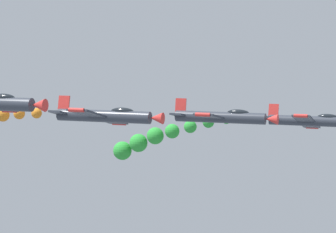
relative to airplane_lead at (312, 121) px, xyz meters
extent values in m
cylinder|color=#333842|center=(0.01, -0.18, -0.03)|extent=(1.33, 9.00, 1.33)
cube|color=#333842|center=(0.03, -0.58, -0.13)|extent=(8.98, 1.90, 2.37)
cylinder|color=red|center=(-4.44, -0.58, -1.22)|extent=(0.44, 1.40, 0.44)
cylinder|color=red|center=(4.50, -0.58, 0.97)|extent=(0.44, 1.40, 0.44)
cube|color=#333842|center=(0.00, -4.18, 0.02)|extent=(3.73, 1.20, 1.08)
cube|color=red|center=(-0.22, -4.28, 0.91)|extent=(0.52, 1.10, 1.59)
ellipsoid|color=black|center=(-0.11, 1.62, 0.45)|extent=(0.94, 2.20, 0.87)
sphere|color=green|center=(-0.09, -7.37, -0.13)|extent=(1.01, 1.01, 1.01)
sphere|color=green|center=(0.05, -9.57, -0.14)|extent=(1.15, 1.15, 1.15)
sphere|color=green|center=(-0.18, -11.76, -0.60)|extent=(1.33, 1.33, 1.33)
sphere|color=green|center=(-0.25, -13.95, -1.22)|extent=(1.49, 1.49, 1.49)
sphere|color=green|center=(-0.18, -16.15, -1.83)|extent=(1.71, 1.71, 1.71)
sphere|color=green|center=(-0.40, -18.34, -2.50)|extent=(2.02, 2.02, 2.02)
sphere|color=green|center=(-0.53, -20.54, -3.48)|extent=(2.18, 2.18, 2.18)
sphere|color=green|center=(-0.76, -22.73, -4.56)|extent=(2.25, 2.25, 2.25)
cylinder|color=#333842|center=(10.39, -7.53, 1.15)|extent=(1.27, 9.00, 1.27)
cone|color=red|center=(10.39, -2.43, 1.15)|extent=(1.21, 1.20, 1.21)
cube|color=#333842|center=(10.41, -7.93, 1.05)|extent=(9.09, 1.90, 1.76)
cylinder|color=red|center=(5.88, -7.93, 0.26)|extent=(0.42, 1.40, 0.42)
cylinder|color=red|center=(14.94, -7.93, 1.84)|extent=(0.42, 1.40, 0.42)
cube|color=#333842|center=(10.39, -11.53, 1.20)|extent=(3.77, 1.20, 0.83)
cube|color=red|center=(10.23, -11.63, 2.10)|extent=(0.41, 1.10, 1.60)
ellipsoid|color=black|center=(10.31, -5.73, 1.64)|extent=(0.91, 2.20, 0.83)
cylinder|color=#333842|center=(19.05, -16.03, 1.82)|extent=(1.32, 9.00, 1.32)
cone|color=red|center=(19.05, -10.93, 1.82)|extent=(1.26, 1.20, 1.26)
cube|color=#333842|center=(19.08, -16.43, 1.72)|extent=(9.00, 1.90, 2.27)
cylinder|color=red|center=(14.60, -16.43, 0.67)|extent=(0.43, 1.40, 0.43)
cylinder|color=red|center=(23.56, -16.43, 2.76)|extent=(0.43, 1.40, 0.43)
cube|color=#333842|center=(19.04, -20.03, 1.86)|extent=(3.74, 1.20, 1.04)
cube|color=red|center=(18.83, -20.13, 2.76)|extent=(0.50, 1.10, 1.59)
ellipsoid|color=black|center=(18.94, -14.23, 2.30)|extent=(0.94, 2.20, 0.86)
sphere|color=orange|center=(19.06, -22.86, 1.86)|extent=(0.99, 0.99, 0.99)
sphere|color=orange|center=(19.11, -24.70, 1.76)|extent=(1.08, 1.08, 1.08)
sphere|color=orange|center=(19.05, -26.53, 1.57)|extent=(1.28, 1.28, 1.28)
cone|color=red|center=(27.77, -17.58, 3.49)|extent=(1.23, 1.20, 1.23)
cylinder|color=red|center=(23.28, -23.08, 2.48)|extent=(0.42, 1.40, 0.42)
ellipsoid|color=black|center=(27.68, -20.88, 3.97)|extent=(0.92, 2.20, 0.84)
camera|label=1|loc=(75.38, 10.09, 8.22)|focal=73.91mm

